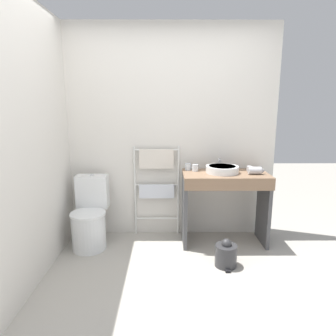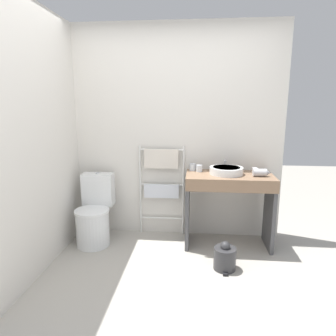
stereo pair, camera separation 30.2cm
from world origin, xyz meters
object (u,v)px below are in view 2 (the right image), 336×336
object	(u,v)px
toilet	(94,216)
cup_near_edge	(199,168)
towel_radiator	(161,177)
trash_bin	(225,257)
cup_near_wall	(193,167)
hair_dryer	(260,172)
sink_basin	(226,170)

from	to	relation	value
toilet	cup_near_edge	size ratio (longest dim) A/B	10.06
towel_radiator	trash_bin	bearing A→B (deg)	-46.68
towel_radiator	trash_bin	size ratio (longest dim) A/B	3.83
cup_near_wall	hair_dryer	world-z (taller)	hair_dryer
towel_radiator	cup_near_wall	size ratio (longest dim) A/B	13.72
cup_near_edge	trash_bin	distance (m)	1.03
hair_dryer	towel_radiator	bearing A→B (deg)	166.39
sink_basin	cup_near_edge	distance (m)	0.31
hair_dryer	sink_basin	bearing A→B (deg)	170.02
cup_near_edge	hair_dryer	distance (m)	0.68
cup_near_edge	hair_dryer	bearing A→B (deg)	-13.11
cup_near_edge	trash_bin	bearing A→B (deg)	-67.78
towel_radiator	hair_dryer	distance (m)	1.16
cup_near_wall	trash_bin	world-z (taller)	cup_near_wall
toilet	sink_basin	world-z (taller)	sink_basin
toilet	cup_near_wall	size ratio (longest dim) A/B	9.90
hair_dryer	trash_bin	distance (m)	0.99
cup_near_edge	toilet	bearing A→B (deg)	-170.99
cup_near_wall	cup_near_edge	distance (m)	0.10
towel_radiator	sink_basin	distance (m)	0.80
cup_near_edge	towel_radiator	bearing A→B (deg)	165.67
sink_basin	trash_bin	size ratio (longest dim) A/B	1.27
towel_radiator	cup_near_wall	bearing A→B (deg)	-9.26
toilet	trash_bin	distance (m)	1.56
toilet	sink_basin	xyz separation A→B (m)	(1.51, 0.10, 0.56)
toilet	cup_near_edge	distance (m)	1.35
toilet	towel_radiator	world-z (taller)	towel_radiator
hair_dryer	trash_bin	size ratio (longest dim) A/B	0.65
toilet	towel_radiator	xyz separation A→B (m)	(0.76, 0.31, 0.42)
toilet	cup_near_wall	distance (m)	1.29
sink_basin	cup_near_edge	size ratio (longest dim) A/B	4.64
trash_bin	cup_near_wall	bearing A→B (deg)	115.98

